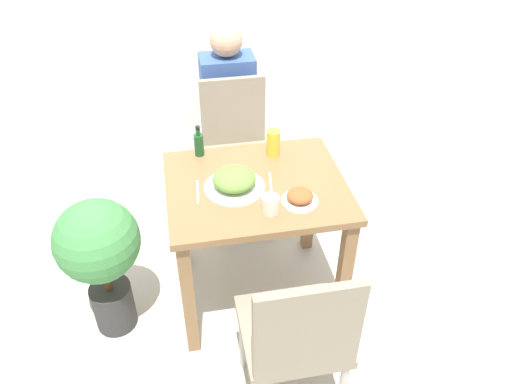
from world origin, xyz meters
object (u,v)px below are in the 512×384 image
at_px(juice_glass, 273,143).
at_px(person_figure, 229,113).
at_px(side_plate, 300,197).
at_px(sauce_bottle, 199,144).
at_px(chair_far, 237,145).
at_px(chair_near, 297,336).
at_px(drink_cup, 270,204).
at_px(potted_plant_left, 100,252).
at_px(food_plate, 234,181).

distance_m(juice_glass, person_figure, 0.86).
bearing_deg(side_plate, sauce_bottle, 130.24).
bearing_deg(person_figure, chair_far, -89.89).
distance_m(chair_near, drink_cup, 0.57).
relative_size(chair_far, juice_glass, 6.60).
height_order(side_plate, potted_plant_left, side_plate).
xyz_separation_m(chair_near, side_plate, (0.14, 0.54, 0.25)).
distance_m(juice_glass, potted_plant_left, 1.00).
relative_size(food_plate, potted_plant_left, 0.37).
bearing_deg(food_plate, chair_near, -79.13).
relative_size(drink_cup, sauce_bottle, 0.47).
height_order(chair_far, drink_cup, chair_far).
bearing_deg(food_plate, chair_far, 80.78).
xyz_separation_m(drink_cup, potted_plant_left, (-0.79, 0.14, -0.28)).
relative_size(chair_near, food_plate, 3.18).
bearing_deg(potted_plant_left, food_plate, 5.41).
bearing_deg(food_plate, person_figure, 83.56).
relative_size(sauce_bottle, potted_plant_left, 0.22).
distance_m(chair_near, chair_far, 1.45).
bearing_deg(sauce_bottle, side_plate, -49.76).
distance_m(chair_near, person_figure, 1.77).
height_order(chair_near, juice_glass, chair_near).
distance_m(side_plate, juice_glass, 0.42).
bearing_deg(potted_plant_left, side_plate, -5.94).
bearing_deg(juice_glass, sauce_bottle, 169.80).
distance_m(drink_cup, juice_glass, 0.47).
bearing_deg(potted_plant_left, person_figure, 55.37).
distance_m(food_plate, potted_plant_left, 0.72).
distance_m(chair_far, food_plate, 0.80).
height_order(chair_far, potted_plant_left, chair_far).
height_order(chair_near, sauce_bottle, sauce_bottle).
height_order(chair_far, sauce_bottle, sauce_bottle).
bearing_deg(drink_cup, potted_plant_left, 170.14).
bearing_deg(potted_plant_left, chair_near, -38.89).
height_order(side_plate, juice_glass, juice_glass).
height_order(chair_near, side_plate, chair_near).
bearing_deg(side_plate, juice_glass, 94.61).
bearing_deg(side_plate, chair_near, -104.37).
height_order(sauce_bottle, person_figure, person_figure).
bearing_deg(chair_far, drink_cup, -89.47).
xyz_separation_m(drink_cup, juice_glass, (0.11, 0.46, 0.03)).
bearing_deg(juice_glass, chair_near, -96.30).
distance_m(drink_cup, person_figure, 1.29).
bearing_deg(drink_cup, side_plate, 15.45).
relative_size(chair_far, side_plate, 5.38).
bearing_deg(person_figure, drink_cup, -89.58).
distance_m(side_plate, potted_plant_left, 0.98).
height_order(chair_far, person_figure, person_figure).
xyz_separation_m(food_plate, drink_cup, (0.13, -0.20, -0.00)).
height_order(chair_near, potted_plant_left, chair_near).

